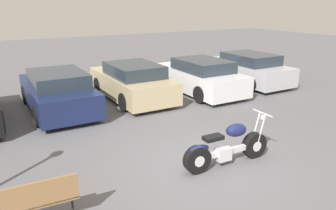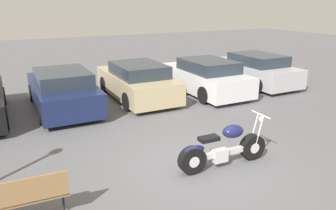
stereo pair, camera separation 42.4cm
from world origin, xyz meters
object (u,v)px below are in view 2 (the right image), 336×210
at_px(parked_car_navy, 63,90).
at_px(parked_car_silver, 254,70).
at_px(parked_car_champagne, 137,82).
at_px(park_bench, 23,196).
at_px(parked_car_white, 205,77).
at_px(motorcycle, 223,148).

relative_size(parked_car_navy, parked_car_silver, 1.00).
bearing_deg(parked_car_navy, parked_car_silver, -1.26).
bearing_deg(parked_car_champagne, park_bench, -125.71).
bearing_deg(parked_car_white, park_bench, -141.66).
distance_m(parked_car_navy, parked_car_silver, 8.25).
xyz_separation_m(parked_car_silver, park_bench, (-9.94, -5.93, -0.10)).
relative_size(motorcycle, parked_car_champagne, 0.51).
bearing_deg(park_bench, parked_car_silver, 30.82).
bearing_deg(parked_car_silver, motorcycle, -135.62).
xyz_separation_m(motorcycle, parked_car_champagne, (0.34, 5.97, 0.23)).
xyz_separation_m(parked_car_champagne, park_bench, (-4.44, -6.18, -0.10)).
bearing_deg(parked_car_champagne, parked_car_white, -10.17).
distance_m(parked_car_navy, park_bench, 6.35).
bearing_deg(parked_car_silver, parked_car_champagne, 177.40).
xyz_separation_m(parked_car_navy, park_bench, (-1.70, -6.12, -0.10)).
xyz_separation_m(parked_car_navy, parked_car_silver, (8.25, -0.18, 0.00)).
bearing_deg(parked_car_navy, parked_car_white, -4.42).
height_order(parked_car_navy, park_bench, parked_car_navy).
xyz_separation_m(parked_car_navy, parked_car_champagne, (2.75, 0.07, 0.00)).
height_order(parked_car_navy, parked_car_white, same).
bearing_deg(parked_car_white, parked_car_navy, 175.58).
bearing_deg(parked_car_champagne, parked_car_navy, -178.58).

